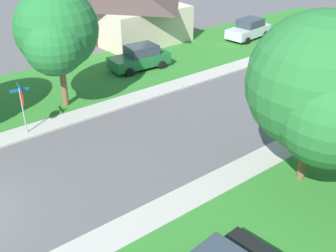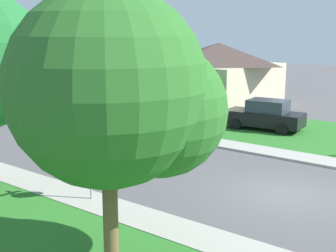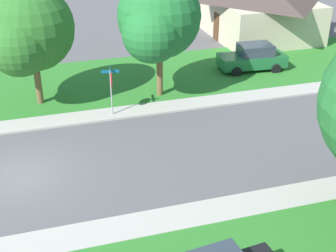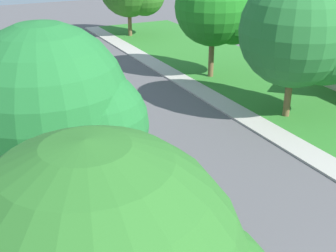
# 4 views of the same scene
# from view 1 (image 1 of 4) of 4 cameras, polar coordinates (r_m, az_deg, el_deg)

# --- Properties ---
(sidewalk_east) EXTENTS (1.40, 56.00, 0.10)m
(sidewalk_east) POSITION_cam_1_polar(r_m,az_deg,el_deg) (19.76, 11.89, -4.98)
(sidewalk_east) COLOR #ADA89E
(sidewalk_east) RESTS_ON ground
(sidewalk_west) EXTENTS (1.40, 56.00, 0.10)m
(sidewalk_west) POSITION_cam_1_polar(r_m,az_deg,el_deg) (25.86, -3.95, 4.02)
(sidewalk_west) COLOR #ADA89E
(sidewalk_west) RESTS_ON ground
(lawn_west) EXTENTS (8.00, 56.00, 0.08)m
(lawn_west) POSITION_cam_1_polar(r_m,az_deg,el_deg) (29.57, -9.20, 6.93)
(lawn_west) COLOR #2D7528
(lawn_west) RESTS_ON ground
(stop_sign_far_corner) EXTENTS (0.91, 0.91, 2.77)m
(stop_sign_far_corner) POSITION_cam_1_polar(r_m,az_deg,el_deg) (22.13, -19.34, 3.22)
(stop_sign_far_corner) COLOR #9E9EA3
(stop_sign_far_corner) RESTS_ON ground
(car_silver_across_road) EXTENTS (2.39, 4.47, 1.76)m
(car_silver_across_road) POSITION_cam_1_polar(r_m,az_deg,el_deg) (37.69, 10.97, 12.86)
(car_silver_across_road) COLOR silver
(car_silver_across_road) RESTS_ON ground
(car_green_near_corner) EXTENTS (2.27, 4.42, 1.76)m
(car_green_near_corner) POSITION_cam_1_polar(r_m,az_deg,el_deg) (30.06, -3.86, 9.31)
(car_green_near_corner) COLOR #1E6033
(car_green_near_corner) RESTS_ON ground
(tree_across_left) EXTENTS (6.00, 5.58, 7.35)m
(tree_across_left) POSITION_cam_1_polar(r_m,az_deg,el_deg) (16.92, 20.15, 4.54)
(tree_across_left) COLOR brown
(tree_across_left) RESTS_ON ground
(tree_sidewalk_far) EXTENTS (4.89, 4.54, 6.90)m
(tree_sidewalk_far) POSITION_cam_1_polar(r_m,az_deg,el_deg) (23.62, -15.06, 12.16)
(tree_sidewalk_far) COLOR brown
(tree_sidewalk_far) RESTS_ON ground
(house_left_setback) EXTENTS (9.04, 7.84, 4.60)m
(house_left_setback) POSITION_cam_1_polar(r_m,az_deg,el_deg) (37.20, -5.23, 15.44)
(house_left_setback) COLOR beige
(house_left_setback) RESTS_ON ground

